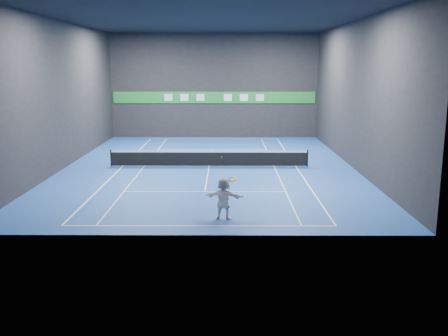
{
  "coord_description": "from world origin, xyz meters",
  "views": [
    {
      "loc": [
        1.12,
        -30.91,
        6.32
      ],
      "look_at": [
        0.99,
        -7.72,
        1.5
      ],
      "focal_mm": 40.0,
      "sensor_mm": 36.0,
      "label": 1
    }
  ],
  "objects_px": {
    "player": "(224,198)",
    "tennis_ball": "(222,157)",
    "tennis_net": "(209,158)",
    "tennis_racket": "(232,180)"
  },
  "relations": [
    {
      "from": "tennis_ball",
      "to": "tennis_racket",
      "type": "relative_size",
      "value": 0.12
    },
    {
      "from": "tennis_net",
      "to": "tennis_racket",
      "type": "height_order",
      "value": "tennis_racket"
    },
    {
      "from": "player",
      "to": "tennis_racket",
      "type": "height_order",
      "value": "tennis_racket"
    },
    {
      "from": "tennis_racket",
      "to": "player",
      "type": "bearing_deg",
      "value": -172.02
    },
    {
      "from": "tennis_net",
      "to": "tennis_ball",
      "type": "bearing_deg",
      "value": -85.2
    },
    {
      "from": "tennis_net",
      "to": "tennis_racket",
      "type": "distance_m",
      "value": 11.02
    },
    {
      "from": "tennis_net",
      "to": "tennis_racket",
      "type": "xyz_separation_m",
      "value": [
        1.33,
        -10.88,
        1.1
      ]
    },
    {
      "from": "player",
      "to": "tennis_racket",
      "type": "distance_m",
      "value": 0.82
    },
    {
      "from": "player",
      "to": "tennis_ball",
      "type": "height_order",
      "value": "tennis_ball"
    },
    {
      "from": "player",
      "to": "tennis_ball",
      "type": "bearing_deg",
      "value": -47.16
    }
  ]
}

